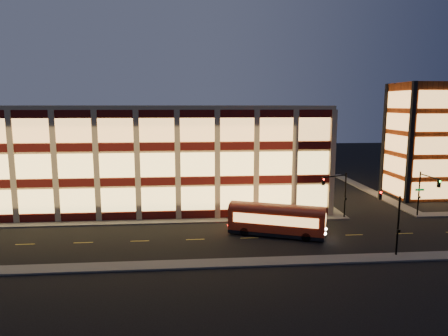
{
  "coord_description": "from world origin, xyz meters",
  "views": [
    {
      "loc": [
        3.57,
        -48.08,
        14.65
      ],
      "look_at": [
        8.37,
        8.0,
        5.67
      ],
      "focal_mm": 32.0,
      "sensor_mm": 36.0,
      "label": 1
    }
  ],
  "objects": [
    {
      "name": "ground",
      "position": [
        0.0,
        0.0,
        0.0
      ],
      "size": [
        200.0,
        200.0,
        0.0
      ],
      "primitive_type": "plane",
      "color": "black",
      "rests_on": "ground"
    },
    {
      "name": "trolley_bus",
      "position": [
        13.18,
        -5.31,
        2.0
      ],
      "size": [
        10.92,
        6.35,
        3.62
      ],
      "rotation": [
        0.0,
        0.0,
        -0.37
      ],
      "color": "#9D1E08",
      "rests_on": "ground"
    },
    {
      "name": "stair_tower",
      "position": [
        39.95,
        11.95,
        8.99
      ],
      "size": [
        8.6,
        8.6,
        18.0
      ],
      "color": "#8C3814",
      "rests_on": "ground"
    },
    {
      "name": "traffic_signal_right",
      "position": [
        33.5,
        -0.62,
        4.1
      ],
      "size": [
        1.2,
        4.37,
        6.0
      ],
      "color": "black",
      "rests_on": "ground"
    },
    {
      "name": "sidewalk_office_east",
      "position": [
        23.0,
        17.0,
        0.07
      ],
      "size": [
        2.0,
        30.0,
        0.15
      ],
      "primitive_type": "cube",
      "color": "#514F4C",
      "rests_on": "ground"
    },
    {
      "name": "sidewalk_tower_west",
      "position": [
        34.0,
        17.0,
        0.07
      ],
      "size": [
        2.0,
        30.0,
        0.15
      ],
      "primitive_type": "cube",
      "color": "#514F4C",
      "rests_on": "ground"
    },
    {
      "name": "sidewalk_near",
      "position": [
        0.0,
        -13.0,
        0.07
      ],
      "size": [
        100.0,
        2.0,
        0.15
      ],
      "primitive_type": "cube",
      "color": "#514F4C",
      "rests_on": "ground"
    },
    {
      "name": "sidewalk_office_south",
      "position": [
        -3.0,
        1.0,
        0.07
      ],
      "size": [
        54.0,
        2.0,
        0.15
      ],
      "primitive_type": "cube",
      "color": "#514F4C",
      "rests_on": "ground"
    },
    {
      "name": "traffic_signal_far",
      "position": [
        22.21,
        0.24,
        4.11
      ],
      "size": [
        3.79,
        1.87,
        6.0
      ],
      "color": "black",
      "rests_on": "ground"
    },
    {
      "name": "traffic_signal_near",
      "position": [
        23.5,
        -11.03,
        4.13
      ],
      "size": [
        0.32,
        4.45,
        6.0
      ],
      "color": "black",
      "rests_on": "ground"
    },
    {
      "name": "office_building",
      "position": [
        -2.91,
        16.91,
        7.25
      ],
      "size": [
        50.45,
        30.45,
        14.5
      ],
      "color": "tan",
      "rests_on": "ground"
    }
  ]
}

